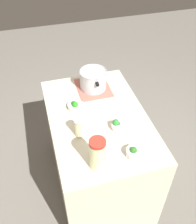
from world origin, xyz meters
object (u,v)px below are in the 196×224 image
at_px(cooking_pot, 93,79).
at_px(broccoli_bowl_front, 75,106).
at_px(broccoli_bowl_back, 134,152).
at_px(lemonade_pitcher, 97,154).
at_px(mason_jar, 80,128).
at_px(broccoli_bowl_center, 118,125).

xyz_separation_m(cooking_pot, broccoli_bowl_front, (0.23, -0.22, -0.07)).
height_order(broccoli_bowl_front, broccoli_bowl_back, broccoli_bowl_back).
relative_size(lemonade_pitcher, mason_jar, 1.67).
bearing_deg(lemonade_pitcher, broccoli_bowl_front, -178.10).
distance_m(cooking_pot, broccoli_bowl_back, 0.83).
relative_size(cooking_pot, broccoli_bowl_center, 2.77).
xyz_separation_m(broccoli_bowl_front, broccoli_bowl_back, (0.59, 0.29, 0.00)).
height_order(broccoli_bowl_center, broccoli_bowl_back, broccoli_bowl_center).
xyz_separation_m(lemonade_pitcher, mason_jar, (-0.31, -0.05, -0.05)).
distance_m(lemonade_pitcher, broccoli_bowl_center, 0.39).
distance_m(mason_jar, broccoli_bowl_center, 0.30).
bearing_deg(broccoli_bowl_center, broccoli_bowl_back, 4.36).
distance_m(mason_jar, broccoli_bowl_back, 0.43).
relative_size(cooking_pot, lemonade_pitcher, 1.27).
height_order(mason_jar, broccoli_bowl_center, mason_jar).
relative_size(lemonade_pitcher, broccoli_bowl_front, 1.90).
height_order(lemonade_pitcher, broccoli_bowl_back, lemonade_pitcher).
bearing_deg(broccoli_bowl_center, cooking_pot, -174.96).
bearing_deg(broccoli_bowl_front, broccoli_bowl_center, 39.92).
relative_size(mason_jar, broccoli_bowl_front, 1.14).
bearing_deg(broccoli_bowl_back, cooking_pot, -175.19).
bearing_deg(broccoli_bowl_front, mason_jar, -5.64).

